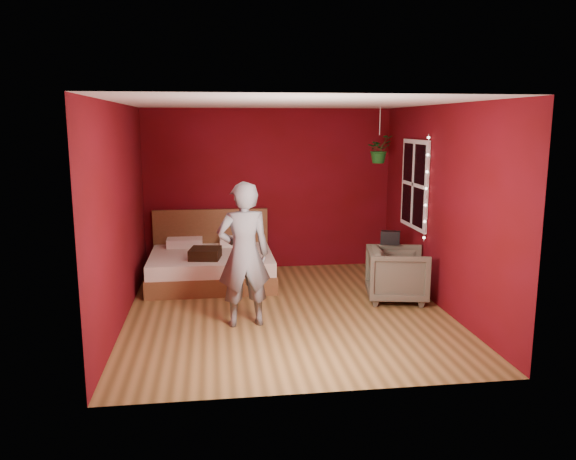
% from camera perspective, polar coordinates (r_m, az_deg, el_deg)
% --- Properties ---
extents(floor, '(4.50, 4.50, 0.00)m').
position_cam_1_polar(floor, '(7.26, -0.12, -8.19)').
color(floor, olive).
rests_on(floor, ground).
extents(room_walls, '(4.04, 4.54, 2.62)m').
position_cam_1_polar(room_walls, '(6.90, -0.12, 5.12)').
color(room_walls, '#600A15').
rests_on(room_walls, ground).
extents(window, '(0.05, 0.97, 1.27)m').
position_cam_1_polar(window, '(8.27, 12.70, 4.55)').
color(window, white).
rests_on(window, room_walls).
extents(fairy_lights, '(0.04, 0.04, 1.45)m').
position_cam_1_polar(fairy_lights, '(7.77, 13.87, 4.11)').
color(fairy_lights, silver).
rests_on(fairy_lights, room_walls).
extents(bed, '(1.83, 1.55, 1.01)m').
position_cam_1_polar(bed, '(8.57, -7.78, -3.49)').
color(bed, brown).
rests_on(bed, ground).
extents(person, '(0.66, 0.47, 1.71)m').
position_cam_1_polar(person, '(6.56, -4.51, -2.51)').
color(person, slate).
rests_on(person, ground).
extents(armchair, '(0.92, 0.90, 0.72)m').
position_cam_1_polar(armchair, '(7.72, 11.03, -4.44)').
color(armchair, '#5E5D4A').
rests_on(armchair, ground).
extents(handbag, '(0.29, 0.21, 0.18)m').
position_cam_1_polar(handbag, '(7.86, 10.36, -0.76)').
color(handbag, black).
rests_on(handbag, armchair).
extents(throw_pillow, '(0.48, 0.48, 0.15)m').
position_cam_1_polar(throw_pillow, '(8.11, -8.41, -2.37)').
color(throw_pillow, black).
rests_on(throw_pillow, bed).
extents(hanging_plant, '(0.47, 0.44, 0.82)m').
position_cam_1_polar(hanging_plant, '(8.45, 9.24, 8.10)').
color(hanging_plant, silver).
rests_on(hanging_plant, room_walls).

